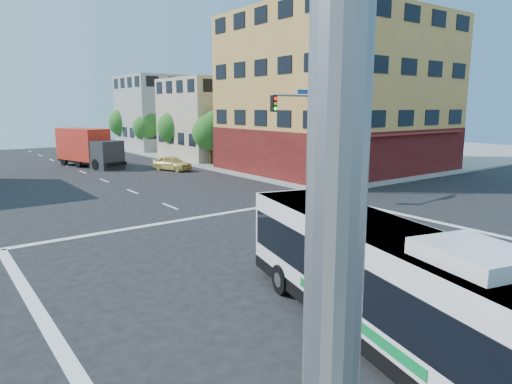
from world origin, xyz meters
TOP-DOWN VIEW (x-y plane):
  - ground at (0.00, 0.00)m, footprint 120.00×120.00m
  - sidewalk_ne at (35.00, 35.00)m, footprint 50.00×50.00m
  - corner_building_ne at (19.99, 18.48)m, footprint 18.10×15.44m
  - building_east_near at (16.98, 33.98)m, footprint 12.06×10.06m
  - building_east_far at (16.98, 47.98)m, footprint 12.06×10.06m
  - signal_mast_ne at (9.08, 10.62)m, footprint 7.91×1.13m
  - street_tree_a at (11.90, 27.92)m, footprint 3.60×3.60m
  - street_tree_b at (11.90, 35.92)m, footprint 3.80×3.80m
  - street_tree_c at (11.90, 43.92)m, footprint 3.40×3.40m
  - street_tree_d at (11.90, 51.92)m, footprint 4.00×4.00m
  - transit_bus at (-2.71, -4.80)m, footprint 5.08×11.39m
  - box_truck at (1.74, 34.55)m, footprint 4.60×8.68m
  - parked_car at (7.13, 27.16)m, footprint 2.91×4.33m

SIDE VIEW (x-z plane):
  - ground at x=0.00m, z-range 0.00..0.00m
  - sidewalk_ne at x=35.00m, z-range 0.00..0.15m
  - parked_car at x=7.13m, z-range 0.00..1.37m
  - transit_bus at x=-2.71m, z-range -0.04..3.26m
  - box_truck at x=1.74m, z-range -0.06..3.70m
  - street_tree_c at x=11.90m, z-range 0.82..6.11m
  - street_tree_a at x=11.90m, z-range 0.83..6.35m
  - street_tree_b at x=11.90m, z-range 0.85..6.65m
  - street_tree_d at x=11.90m, z-range 0.87..6.90m
  - building_east_near at x=16.98m, z-range 0.01..9.01m
  - signal_mast_ne at x=9.08m, z-range 0.95..9.02m
  - building_east_far at x=16.98m, z-range 0.01..10.01m
  - corner_building_ne at x=19.99m, z-range -1.11..12.89m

